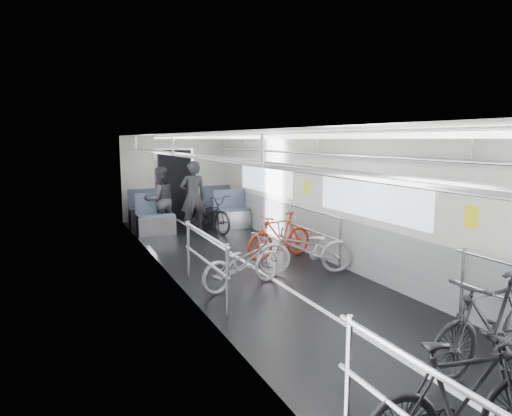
{
  "coord_description": "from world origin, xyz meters",
  "views": [
    {
      "loc": [
        -3.27,
        -5.98,
        2.31
      ],
      "look_at": [
        0.0,
        1.25,
        1.11
      ],
      "focal_mm": 32.0,
      "sensor_mm": 36.0,
      "label": 1
    }
  ],
  "objects_px": {
    "person_standing": "(193,197)",
    "bike_right_mid": "(306,249)",
    "bike_left_far": "(242,263)",
    "person_seated": "(160,200)",
    "bike_aisle": "(209,213)",
    "bike_left_mid": "(461,400)",
    "bike_right_near": "(490,323)",
    "bike_right_far": "(280,236)"
  },
  "relations": [
    {
      "from": "bike_left_far",
      "to": "person_seated",
      "type": "bearing_deg",
      "value": -13.01
    },
    {
      "from": "bike_left_mid",
      "to": "bike_aisle",
      "type": "xyz_separation_m",
      "value": [
        0.99,
        8.65,
        0.01
      ]
    },
    {
      "from": "bike_right_mid",
      "to": "person_standing",
      "type": "distance_m",
      "value": 4.28
    },
    {
      "from": "person_standing",
      "to": "person_seated",
      "type": "xyz_separation_m",
      "value": [
        -0.73,
        0.4,
        -0.07
      ]
    },
    {
      "from": "bike_left_far",
      "to": "bike_right_mid",
      "type": "height_order",
      "value": "bike_right_mid"
    },
    {
      "from": "bike_left_mid",
      "to": "person_seated",
      "type": "distance_m",
      "value": 9.05
    },
    {
      "from": "bike_right_far",
      "to": "bike_aisle",
      "type": "height_order",
      "value": "bike_aisle"
    },
    {
      "from": "bike_right_mid",
      "to": "person_standing",
      "type": "bearing_deg",
      "value": -155.46
    },
    {
      "from": "person_seated",
      "to": "bike_right_mid",
      "type": "bearing_deg",
      "value": 96.65
    },
    {
      "from": "bike_left_mid",
      "to": "bike_right_near",
      "type": "xyz_separation_m",
      "value": [
        1.33,
        0.83,
        0.03
      ]
    },
    {
      "from": "bike_right_mid",
      "to": "person_standing",
      "type": "xyz_separation_m",
      "value": [
        -0.75,
        4.19,
        0.45
      ]
    },
    {
      "from": "bike_left_mid",
      "to": "bike_right_near",
      "type": "relative_size",
      "value": 0.94
    },
    {
      "from": "bike_right_mid",
      "to": "bike_right_far",
      "type": "relative_size",
      "value": 1.13
    },
    {
      "from": "bike_aisle",
      "to": "bike_left_far",
      "type": "bearing_deg",
      "value": -117.85
    },
    {
      "from": "person_standing",
      "to": "person_seated",
      "type": "bearing_deg",
      "value": -29.26
    },
    {
      "from": "bike_left_far",
      "to": "bike_right_near",
      "type": "xyz_separation_m",
      "value": [
        1.25,
        -3.42,
        0.1
      ]
    },
    {
      "from": "bike_right_near",
      "to": "person_seated",
      "type": "xyz_separation_m",
      "value": [
        -1.47,
        8.21,
        0.32
      ]
    },
    {
      "from": "bike_aisle",
      "to": "person_seated",
      "type": "xyz_separation_m",
      "value": [
        -1.13,
        0.4,
        0.35
      ]
    },
    {
      "from": "bike_right_mid",
      "to": "person_seated",
      "type": "bearing_deg",
      "value": -147.72
    },
    {
      "from": "bike_left_mid",
      "to": "bike_right_near",
      "type": "distance_m",
      "value": 1.57
    },
    {
      "from": "bike_right_near",
      "to": "person_seated",
      "type": "bearing_deg",
      "value": -172.83
    },
    {
      "from": "bike_left_far",
      "to": "bike_right_near",
      "type": "distance_m",
      "value": 3.64
    },
    {
      "from": "person_seated",
      "to": "bike_aisle",
      "type": "bearing_deg",
      "value": 149.38
    },
    {
      "from": "bike_right_near",
      "to": "person_standing",
      "type": "xyz_separation_m",
      "value": [
        -0.74,
        7.81,
        0.39
      ]
    },
    {
      "from": "bike_left_far",
      "to": "bike_right_far",
      "type": "xyz_separation_m",
      "value": [
        1.35,
        1.34,
        0.05
      ]
    },
    {
      "from": "bike_right_far",
      "to": "person_standing",
      "type": "distance_m",
      "value": 3.19
    },
    {
      "from": "bike_right_far",
      "to": "bike_aisle",
      "type": "distance_m",
      "value": 3.08
    },
    {
      "from": "person_standing",
      "to": "bike_right_mid",
      "type": "bearing_deg",
      "value": 99.38
    },
    {
      "from": "person_standing",
      "to": "person_seated",
      "type": "relative_size",
      "value": 1.09
    },
    {
      "from": "bike_left_far",
      "to": "bike_right_near",
      "type": "height_order",
      "value": "bike_right_near"
    },
    {
      "from": "bike_right_far",
      "to": "person_seated",
      "type": "distance_m",
      "value": 3.81
    },
    {
      "from": "bike_left_mid",
      "to": "bike_right_near",
      "type": "height_order",
      "value": "bike_right_near"
    },
    {
      "from": "bike_right_far",
      "to": "person_standing",
      "type": "xyz_separation_m",
      "value": [
        -0.83,
        3.05,
        0.44
      ]
    },
    {
      "from": "bike_right_mid",
      "to": "bike_right_far",
      "type": "bearing_deg",
      "value": -169.81
    },
    {
      "from": "bike_right_near",
      "to": "bike_aisle",
      "type": "relative_size",
      "value": 0.92
    },
    {
      "from": "bike_left_mid",
      "to": "person_standing",
      "type": "relative_size",
      "value": 0.87
    },
    {
      "from": "bike_left_far",
      "to": "person_standing",
      "type": "bearing_deg",
      "value": -22.27
    },
    {
      "from": "bike_left_far",
      "to": "bike_aisle",
      "type": "distance_m",
      "value": 4.49
    },
    {
      "from": "bike_left_far",
      "to": "person_seated",
      "type": "height_order",
      "value": "person_seated"
    },
    {
      "from": "person_standing",
      "to": "bike_right_far",
      "type": "bearing_deg",
      "value": 104.52
    },
    {
      "from": "bike_aisle",
      "to": "bike_right_far",
      "type": "bearing_deg",
      "value": -98.02
    },
    {
      "from": "bike_left_far",
      "to": "bike_right_mid",
      "type": "bearing_deg",
      "value": -96.48
    }
  ]
}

